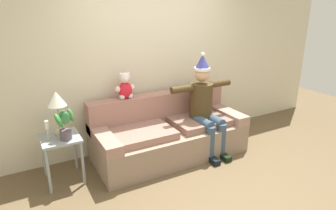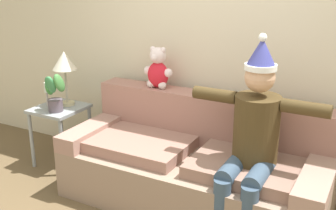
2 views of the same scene
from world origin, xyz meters
The scene contains 8 objects.
back_wall centered at (0.00, 1.55, 1.35)m, with size 7.00×0.10×2.70m, color beige.
couch centered at (0.00, 1.01, 0.33)m, with size 2.20×0.94×0.87m.
person_seated centered at (0.52, 0.84, 0.75)m, with size 1.02×0.77×1.50m.
teddy_bear centered at (-0.53, 1.30, 1.04)m, with size 0.29×0.17×0.38m.
side_table centered at (-1.51, 1.02, 0.50)m, with size 0.46×0.49×0.60m.
table_lamp centered at (-1.48, 1.12, 1.03)m, with size 0.24×0.24×0.55m.
potted_plant centered at (-1.45, 0.91, 0.80)m, with size 0.26×0.26×0.40m.
candle_tall centered at (-1.64, 1.00, 0.76)m, with size 0.04×0.04×0.24m.
Camera 2 is at (1.31, -1.94, 1.94)m, focal length 44.78 mm.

